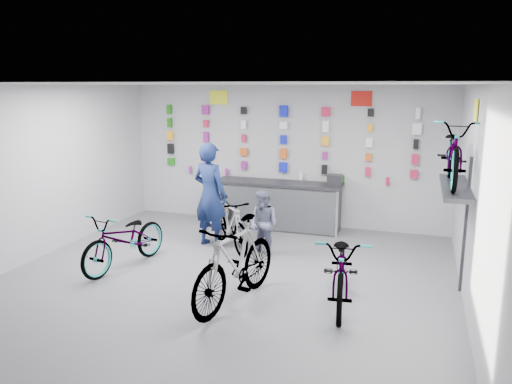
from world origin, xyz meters
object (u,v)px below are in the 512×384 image
(bike_center, at_px, (235,262))
(bike_left, at_px, (125,239))
(counter, at_px, (278,206))
(bike_service, at_px, (230,223))
(bike_right, at_px, (342,268))
(clerk, at_px, (210,195))
(customer, at_px, (263,224))

(bike_center, bearing_deg, bike_left, 173.48)
(counter, relative_size, bike_service, 1.63)
(bike_service, bearing_deg, bike_right, -79.08)
(bike_service, bearing_deg, bike_left, -175.92)
(bike_right, relative_size, clerk, 1.02)
(counter, height_order, bike_center, bike_center)
(counter, distance_m, bike_service, 1.71)
(bike_service, relative_size, customer, 1.40)
(bike_left, xyz_separation_m, customer, (2.00, 1.28, 0.10))
(counter, relative_size, bike_right, 1.35)
(counter, distance_m, bike_center, 3.85)
(counter, relative_size, customer, 2.28)
(counter, distance_m, clerk, 1.84)
(bike_center, bearing_deg, clerk, 132.97)
(clerk, bearing_deg, counter, -104.32)
(counter, height_order, bike_service, counter)
(customer, bearing_deg, bike_left, -125.97)
(bike_center, relative_size, bike_right, 1.00)
(bike_left, distance_m, bike_center, 2.37)
(clerk, bearing_deg, customer, -176.89)
(counter, xyz_separation_m, bike_right, (1.88, -3.35, 0.04))
(bike_right, height_order, customer, customer)
(counter, distance_m, customer, 1.80)
(bike_right, bearing_deg, counter, 111.45)
(bike_right, xyz_separation_m, customer, (-1.64, 1.57, 0.07))
(bike_right, relative_size, bike_service, 1.21)
(counter, xyz_separation_m, bike_center, (0.48, -3.82, 0.12))
(bike_left, xyz_separation_m, bike_center, (2.24, -0.76, 0.11))
(bike_left, height_order, bike_center, bike_center)
(counter, bearing_deg, customer, -82.31)
(bike_service, bearing_deg, clerk, 121.31)
(bike_center, height_order, clerk, clerk)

